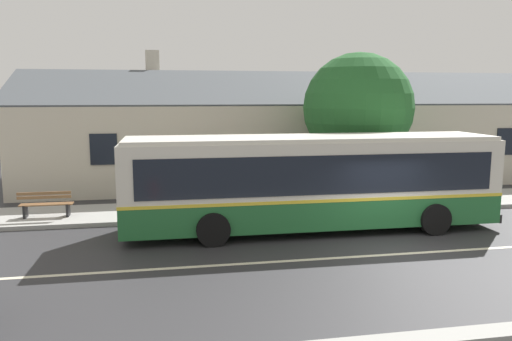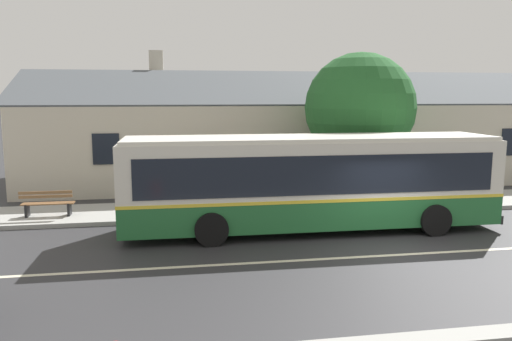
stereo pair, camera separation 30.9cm
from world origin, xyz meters
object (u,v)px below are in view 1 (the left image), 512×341
Objects in this scene: street_tree_primary at (360,112)px; bus_stop_sign at (455,166)px; bench_down_street at (172,202)px; bench_by_building at (46,205)px; transit_bus at (311,180)px.

street_tree_primary is 4.23m from bus_stop_sign.
bus_stop_sign is at bearing -1.90° from bench_down_street.
bench_by_building is 15.20m from bus_stop_sign.
transit_bus is 6.74m from bus_stop_sign.
street_tree_primary is at bearing 50.85° from transit_bus.
bench_down_street is at bearing 178.10° from bus_stop_sign.
bus_stop_sign is (6.40, 2.09, -0.02)m from transit_bus.
street_tree_primary is at bearing 5.60° from bench_by_building.
street_tree_primary reaches higher than bench_by_building.
street_tree_primary is (3.19, 3.91, 2.04)m from transit_bus.
bench_down_street is 8.36m from street_tree_primary.
transit_bus is 5.17m from bench_down_street.
bus_stop_sign is (15.15, -0.65, 1.07)m from bench_by_building.
transit_bus is at bearing -17.40° from bench_by_building.
bus_stop_sign is (10.83, -0.36, 1.07)m from bench_down_street.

